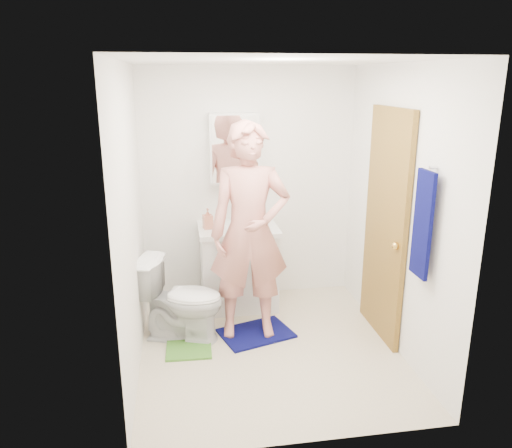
{
  "coord_description": "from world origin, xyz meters",
  "views": [
    {
      "loc": [
        -0.72,
        -3.83,
        2.28
      ],
      "look_at": [
        -0.07,
        0.25,
        1.07
      ],
      "focal_mm": 35.0,
      "sensor_mm": 36.0,
      "label": 1
    }
  ],
  "objects": [
    {
      "name": "floor",
      "position": [
        0.0,
        0.0,
        -0.01
      ],
      "size": [
        2.2,
        2.4,
        0.02
      ],
      "primitive_type": "cube",
      "color": "beige",
      "rests_on": "ground"
    },
    {
      "name": "ceiling",
      "position": [
        0.0,
        0.0,
        2.41
      ],
      "size": [
        2.2,
        2.4,
        0.02
      ],
      "primitive_type": "cube",
      "color": "white",
      "rests_on": "ground"
    },
    {
      "name": "wall_back",
      "position": [
        0.0,
        1.21,
        1.2
      ],
      "size": [
        2.2,
        0.02,
        2.4
      ],
      "primitive_type": "cube",
      "color": "white",
      "rests_on": "ground"
    },
    {
      "name": "wall_front",
      "position": [
        0.0,
        -1.21,
        1.2
      ],
      "size": [
        2.2,
        0.02,
        2.4
      ],
      "primitive_type": "cube",
      "color": "white",
      "rests_on": "ground"
    },
    {
      "name": "wall_left",
      "position": [
        -1.11,
        0.0,
        1.2
      ],
      "size": [
        0.02,
        2.4,
        2.4
      ],
      "primitive_type": "cube",
      "color": "white",
      "rests_on": "ground"
    },
    {
      "name": "wall_right",
      "position": [
        1.11,
        0.0,
        1.2
      ],
      "size": [
        0.02,
        2.4,
        2.4
      ],
      "primitive_type": "cube",
      "color": "white",
      "rests_on": "ground"
    },
    {
      "name": "vanity_cabinet",
      "position": [
        -0.15,
        0.91,
        0.4
      ],
      "size": [
        0.75,
        0.55,
        0.8
      ],
      "primitive_type": "cube",
      "color": "white",
      "rests_on": "floor"
    },
    {
      "name": "countertop",
      "position": [
        -0.15,
        0.91,
        0.83
      ],
      "size": [
        0.79,
        0.59,
        0.05
      ],
      "primitive_type": "cube",
      "color": "white",
      "rests_on": "vanity_cabinet"
    },
    {
      "name": "sink_basin",
      "position": [
        -0.15,
        0.91,
        0.84
      ],
      "size": [
        0.4,
        0.4,
        0.03
      ],
      "primitive_type": "cylinder",
      "color": "white",
      "rests_on": "countertop"
    },
    {
      "name": "faucet",
      "position": [
        -0.15,
        1.09,
        0.91
      ],
      "size": [
        0.03,
        0.03,
        0.12
      ],
      "primitive_type": "cylinder",
      "color": "silver",
      "rests_on": "countertop"
    },
    {
      "name": "medicine_cabinet",
      "position": [
        -0.15,
        1.14,
        1.6
      ],
      "size": [
        0.5,
        0.12,
        0.7
      ],
      "primitive_type": "cube",
      "color": "white",
      "rests_on": "wall_back"
    },
    {
      "name": "mirror_panel",
      "position": [
        -0.15,
        1.08,
        1.6
      ],
      "size": [
        0.46,
        0.01,
        0.66
      ],
      "primitive_type": "cube",
      "color": "white",
      "rests_on": "wall_back"
    },
    {
      "name": "door",
      "position": [
        1.07,
        0.15,
        1.02
      ],
      "size": [
        0.05,
        0.8,
        2.05
      ],
      "primitive_type": "cube",
      "color": "olive",
      "rests_on": "ground"
    },
    {
      "name": "door_knob",
      "position": [
        1.03,
        -0.17,
        0.95
      ],
      "size": [
        0.07,
        0.07,
        0.07
      ],
      "primitive_type": "sphere",
      "color": "gold",
      "rests_on": "door"
    },
    {
      "name": "towel",
      "position": [
        1.03,
        -0.57,
        1.25
      ],
      "size": [
        0.03,
        0.24,
        0.8
      ],
      "primitive_type": "cube",
      "color": "#080A4D",
      "rests_on": "wall_right"
    },
    {
      "name": "towel_hook",
      "position": [
        1.07,
        -0.57,
        1.67
      ],
      "size": [
        0.06,
        0.02,
        0.02
      ],
      "primitive_type": "cylinder",
      "rotation": [
        0.0,
        1.57,
        0.0
      ],
      "color": "silver",
      "rests_on": "wall_right"
    },
    {
      "name": "toilet",
      "position": [
        -0.74,
        0.31,
        0.38
      ],
      "size": [
        0.84,
        0.64,
        0.76
      ],
      "primitive_type": "imported",
      "rotation": [
        0.0,
        0.0,
        1.25
      ],
      "color": "white",
      "rests_on": "floor"
    },
    {
      "name": "bath_mat",
      "position": [
        -0.07,
        0.26,
        0.01
      ],
      "size": [
        0.73,
        0.62,
        0.02
      ],
      "primitive_type": "cube",
      "rotation": [
        0.0,
        0.0,
        0.3
      ],
      "color": "#080A4D",
      "rests_on": "floor"
    },
    {
      "name": "green_rug",
      "position": [
        -0.69,
        0.06,
        0.01
      ],
      "size": [
        0.4,
        0.34,
        0.02
      ],
      "primitive_type": "cube",
      "rotation": [
        0.0,
        0.0,
        -0.03
      ],
      "color": "#4A8B2E",
      "rests_on": "floor"
    },
    {
      "name": "soap_dispenser",
      "position": [
        -0.45,
        0.9,
        0.95
      ],
      "size": [
        0.11,
        0.11,
        0.2
      ],
      "primitive_type": "imported",
      "rotation": [
        0.0,
        0.0,
        0.19
      ],
      "color": "tan",
      "rests_on": "countertop"
    },
    {
      "name": "toothbrush_cup",
      "position": [
        0.06,
        1.05,
        0.9
      ],
      "size": [
        0.15,
        0.15,
        0.1
      ],
      "primitive_type": "imported",
      "rotation": [
        0.0,
        0.0,
        -0.28
      ],
      "color": "#623F8A",
      "rests_on": "countertop"
    },
    {
      "name": "man",
      "position": [
        -0.12,
        0.28,
        0.98
      ],
      "size": [
        0.73,
        0.5,
        1.92
      ],
      "primitive_type": "imported",
      "rotation": [
        0.0,
        0.0,
        -0.06
      ],
      "color": "tan",
      "rests_on": "bath_mat"
    }
  ]
}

